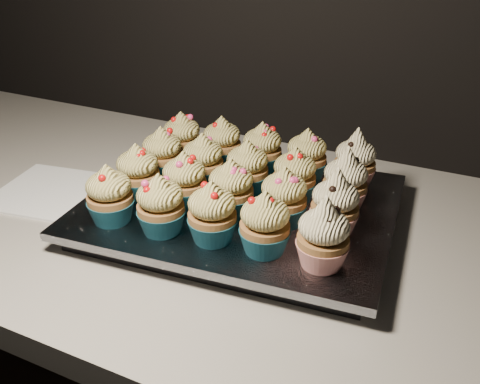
{
  "coord_description": "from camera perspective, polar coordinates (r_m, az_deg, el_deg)",
  "views": [
    {
      "loc": [
        0.35,
        1.09,
        1.31
      ],
      "look_at": [
        0.06,
        1.69,
        0.95
      ],
      "focal_mm": 40.0,
      "sensor_mm": 36.0,
      "label": 1
    }
  ],
  "objects": [
    {
      "name": "foil_lining",
      "position": [
        0.77,
        0.0,
        -1.43
      ],
      "size": [
        0.46,
        0.38,
        0.01
      ],
      "primitive_type": "cube",
      "rotation": [
        0.0,
        0.0,
        0.09
      ],
      "color": "silver",
      "rests_on": "baking_tray"
    },
    {
      "name": "cupcake_2",
      "position": [
        0.67,
        -2.99,
        -2.34
      ],
      "size": [
        0.06,
        0.06,
        0.08
      ],
      "color": "#16586B",
      "rests_on": "foil_lining"
    },
    {
      "name": "cupcake_18",
      "position": [
        0.83,
        7.1,
        3.78
      ],
      "size": [
        0.06,
        0.06,
        0.08
      ],
      "color": "#16586B",
      "rests_on": "foil_lining"
    },
    {
      "name": "cupcake_14",
      "position": [
        0.75,
        11.15,
        1.07
      ],
      "size": [
        0.06,
        0.06,
        0.1
      ],
      "color": "red",
      "rests_on": "foil_lining"
    },
    {
      "name": "worktop",
      "position": [
        0.83,
        -3.48,
        -3.27
      ],
      "size": [
        2.44,
        0.64,
        0.04
      ],
      "primitive_type": "cube",
      "color": "beige",
      "rests_on": "cabinet"
    },
    {
      "name": "cupcake_17",
      "position": [
        0.85,
        2.38,
        4.56
      ],
      "size": [
        0.06,
        0.06,
        0.08
      ],
      "color": "#16586B",
      "rests_on": "foil_lining"
    },
    {
      "name": "cupcake_4",
      "position": [
        0.63,
        8.88,
        -4.66
      ],
      "size": [
        0.06,
        0.06,
        0.1
      ],
      "color": "red",
      "rests_on": "foil_lining"
    },
    {
      "name": "baking_tray",
      "position": [
        0.78,
        0.0,
        -2.51
      ],
      "size": [
        0.43,
        0.34,
        0.02
      ],
      "primitive_type": "cube",
      "rotation": [
        0.0,
        0.0,
        0.09
      ],
      "color": "black",
      "rests_on": "worktop"
    },
    {
      "name": "cupcake_3",
      "position": [
        0.65,
        2.67,
        -3.49
      ],
      "size": [
        0.06,
        0.06,
        0.08
      ],
      "color": "#16586B",
      "rests_on": "foil_lining"
    },
    {
      "name": "cupcake_1",
      "position": [
        0.69,
        -8.47,
        -1.46
      ],
      "size": [
        0.06,
        0.06,
        0.08
      ],
      "color": "#16586B",
      "rests_on": "foil_lining"
    },
    {
      "name": "cupcake_12",
      "position": [
        0.78,
        0.77,
        2.49
      ],
      "size": [
        0.06,
        0.06,
        0.08
      ],
      "color": "#16586B",
      "rests_on": "foil_lining"
    },
    {
      "name": "cupcake_13",
      "position": [
        0.76,
        5.82,
        1.67
      ],
      "size": [
        0.06,
        0.06,
        0.08
      ],
      "color": "#16586B",
      "rests_on": "foil_lining"
    },
    {
      "name": "cupcake_7",
      "position": [
        0.72,
        -0.96,
        0.28
      ],
      "size": [
        0.06,
        0.06,
        0.08
      ],
      "color": "#16586B",
      "rests_on": "foil_lining"
    },
    {
      "name": "cupcake_5",
      "position": [
        0.78,
        -10.81,
        2.0
      ],
      "size": [
        0.06,
        0.06,
        0.08
      ],
      "color": "#16586B",
      "rests_on": "foil_lining"
    },
    {
      "name": "cupcake_0",
      "position": [
        0.73,
        -13.73,
        -0.4
      ],
      "size": [
        0.06,
        0.06,
        0.08
      ],
      "color": "#16586B",
      "rests_on": "foil_lining"
    },
    {
      "name": "cupcake_15",
      "position": [
        0.89,
        -6.2,
        5.73
      ],
      "size": [
        0.06,
        0.06,
        0.08
      ],
      "color": "#16586B",
      "rests_on": "foil_lining"
    },
    {
      "name": "cupcake_11",
      "position": [
        0.81,
        -3.96,
        3.25
      ],
      "size": [
        0.06,
        0.06,
        0.08
      ],
      "color": "#16586B",
      "rests_on": "foil_lining"
    },
    {
      "name": "napkin",
      "position": [
        0.92,
        -19.62,
        0.07
      ],
      "size": [
        0.19,
        0.19,
        0.0
      ],
      "primitive_type": "cube",
      "rotation": [
        0.0,
        0.0,
        0.16
      ],
      "color": "white",
      "rests_on": "worktop"
    },
    {
      "name": "cupcake_6",
      "position": [
        0.75,
        -5.92,
        1.12
      ],
      "size": [
        0.06,
        0.06,
        0.08
      ],
      "color": "#16586B",
      "rests_on": "foil_lining"
    },
    {
      "name": "cupcake_9",
      "position": [
        0.69,
        10.09,
        -1.38
      ],
      "size": [
        0.06,
        0.06,
        0.1
      ],
      "color": "red",
      "rests_on": "foil_lining"
    },
    {
      "name": "cupcake_19",
      "position": [
        0.82,
        12.17,
        3.23
      ],
      "size": [
        0.06,
        0.06,
        0.1
      ],
      "color": "red",
      "rests_on": "foil_lining"
    },
    {
      "name": "cupcake_8",
      "position": [
        0.71,
        4.69,
        -0.64
      ],
      "size": [
        0.06,
        0.06,
        0.08
      ],
      "color": "#16586B",
      "rests_on": "foil_lining"
    },
    {
      "name": "cupcake_10",
      "position": [
        0.84,
        -8.27,
        3.99
      ],
      "size": [
        0.06,
        0.06,
        0.08
      ],
      "color": "#16586B",
      "rests_on": "foil_lining"
    },
    {
      "name": "cupcake_16",
      "position": [
        0.87,
        -1.94,
        5.24
      ],
      "size": [
        0.06,
        0.06,
        0.08
      ],
      "color": "#16586B",
      "rests_on": "foil_lining"
    }
  ]
}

